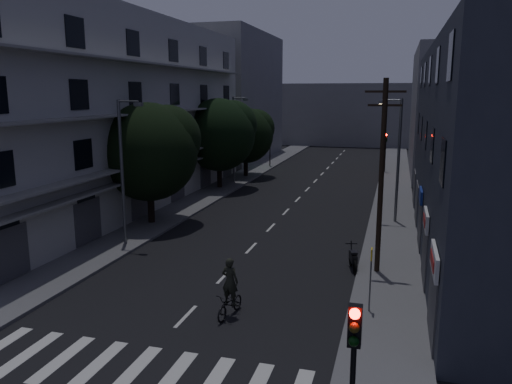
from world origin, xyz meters
The scene contains 23 objects.
ground centered at (0.00, 25.00, 0.00)m, with size 160.00×160.00×0.00m, color black.
sidewalk_left centered at (-7.50, 25.00, 0.07)m, with size 3.00×90.00×0.15m, color #565659.
sidewalk_right centered at (7.50, 25.00, 0.07)m, with size 3.00×90.00×0.15m, color #565659.
crosswalk centered at (0.00, -2.00, 0.00)m, with size 10.90×3.00×0.01m.
lane_markings centered at (0.00, 31.25, 0.01)m, with size 0.15×60.50×0.01m.
building_left centered at (-11.98, 18.00, 6.99)m, with size 7.00×36.00×14.00m.
building_right centered at (11.99, 14.00, 5.50)m, with size 6.19×28.00×11.00m.
building_far_left centered at (-12.00, 48.00, 8.00)m, with size 6.00×20.00×16.00m, color slate.
building_far_right centered at (12.00, 42.00, 6.50)m, with size 6.00×20.00×13.00m, color slate.
building_far_end centered at (0.00, 70.00, 5.00)m, with size 24.00×8.00×10.00m, color slate.
tree_near centered at (-7.71, 14.27, 5.02)m, with size 6.31×6.31×7.78m.
tree_mid centered at (-7.64, 27.25, 5.10)m, with size 6.43×6.43×7.92m.
tree_far centered at (-7.22, 33.96, 4.48)m, with size 5.59×5.59×6.91m.
traffic_signal_near centered at (6.87, -4.92, 3.10)m, with size 0.28×0.37×4.10m.
traffic_signal_far_right centered at (6.38, 40.38, 3.10)m, with size 0.28×0.37×4.10m.
traffic_signal_far_left centered at (-6.62, 41.36, 3.10)m, with size 0.28×0.37×4.10m.
street_lamp_left_near centered at (-6.93, 9.66, 4.60)m, with size 1.51×0.25×8.00m.
street_lamp_right centered at (7.55, 18.78, 4.60)m, with size 1.51×0.25×8.00m.
street_lamp_left_far centered at (-7.18, 30.07, 4.60)m, with size 1.51×0.25×8.00m.
utility_pole centered at (6.91, 8.77, 4.87)m, with size 1.80×0.24×9.00m.
bus_stop_sign centered at (6.81, 4.13, 1.89)m, with size 0.06×0.35×2.52m.
motorcycle centered at (5.75, 9.07, 0.51)m, with size 0.74×1.98×1.29m.
cyclist centered at (1.64, 2.51, 0.79)m, with size 0.96×1.94×2.36m.
Camera 1 is at (7.50, -14.55, 8.48)m, focal length 35.00 mm.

